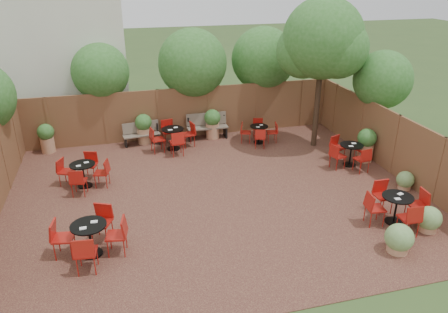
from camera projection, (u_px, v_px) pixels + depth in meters
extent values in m
plane|color=#354F23|center=(215.00, 195.00, 12.75)|extent=(80.00, 80.00, 0.00)
cube|color=#3C1B18|center=(215.00, 195.00, 12.75)|extent=(12.00, 10.00, 0.02)
cube|color=brown|center=(184.00, 113.00, 16.77)|extent=(12.00, 0.08, 2.00)
cube|color=brown|center=(395.00, 145.00, 13.75)|extent=(0.08, 10.00, 2.00)
cube|color=beige|center=(58.00, 28.00, 17.15)|extent=(5.00, 4.00, 8.00)
sphere|color=#2B611F|center=(100.00, 72.00, 16.02)|extent=(2.14, 2.14, 2.14)
sphere|color=#2B611F|center=(192.00, 63.00, 16.68)|extent=(2.69, 2.69, 2.69)
sphere|color=#2B611F|center=(263.00, 59.00, 17.57)|extent=(2.62, 2.62, 2.62)
sphere|color=#2B611F|center=(383.00, 80.00, 15.01)|extent=(2.05, 2.05, 2.05)
cylinder|color=black|center=(318.00, 92.00, 15.46)|extent=(0.23, 0.23, 4.18)
sphere|color=#2B611F|center=(323.00, 38.00, 14.70)|extent=(2.81, 2.81, 2.81)
sphere|color=#2B611F|center=(304.00, 51.00, 15.12)|extent=(1.97, 1.97, 1.97)
sphere|color=#2B611F|center=(338.00, 49.00, 14.56)|extent=(2.05, 2.05, 2.05)
cube|color=brown|center=(142.00, 135.00, 16.20)|extent=(1.42, 0.59, 0.05)
cube|color=brown|center=(141.00, 127.00, 16.26)|extent=(1.38, 0.28, 0.42)
cube|color=black|center=(125.00, 142.00, 16.14)|extent=(0.11, 0.42, 0.37)
cube|color=black|center=(158.00, 138.00, 16.43)|extent=(0.11, 0.42, 0.37)
cube|color=brown|center=(208.00, 127.00, 16.77)|extent=(1.60, 0.50, 0.05)
cube|color=brown|center=(206.00, 119.00, 16.85)|extent=(1.59, 0.14, 0.48)
cube|color=black|center=(190.00, 135.00, 16.70)|extent=(0.07, 0.48, 0.42)
cube|color=black|center=(225.00, 132.00, 17.04)|extent=(0.07, 0.48, 0.42)
cylinder|color=black|center=(393.00, 222.00, 11.36)|extent=(0.46, 0.46, 0.03)
cylinder|color=black|center=(396.00, 209.00, 11.20)|extent=(0.05, 0.05, 0.74)
cylinder|color=black|center=(398.00, 197.00, 11.05)|extent=(0.80, 0.80, 0.03)
cube|color=white|center=(400.00, 194.00, 11.15)|extent=(0.15, 0.11, 0.02)
cube|color=white|center=(398.00, 199.00, 10.91)|extent=(0.15, 0.11, 0.02)
cylinder|color=black|center=(85.00, 186.00, 13.24)|extent=(0.44, 0.44, 0.03)
cylinder|color=black|center=(84.00, 175.00, 13.09)|extent=(0.05, 0.05, 0.70)
cylinder|color=black|center=(82.00, 165.00, 12.94)|extent=(0.76, 0.76, 0.03)
cube|color=white|center=(86.00, 162.00, 13.04)|extent=(0.17, 0.14, 0.02)
cube|color=white|center=(78.00, 166.00, 12.81)|extent=(0.17, 0.14, 0.02)
cylinder|color=black|center=(259.00, 142.00, 16.53)|extent=(0.40, 0.40, 0.03)
cylinder|color=black|center=(259.00, 134.00, 16.40)|extent=(0.05, 0.05, 0.64)
cylinder|color=black|center=(259.00, 126.00, 16.27)|extent=(0.69, 0.69, 0.03)
cube|color=white|center=(261.00, 125.00, 16.35)|extent=(0.14, 0.12, 0.01)
cube|color=white|center=(258.00, 127.00, 16.14)|extent=(0.14, 0.12, 0.01)
cylinder|color=black|center=(93.00, 253.00, 10.09)|extent=(0.48, 0.48, 0.03)
cylinder|color=black|center=(90.00, 240.00, 9.93)|extent=(0.05, 0.05, 0.76)
cylinder|color=black|center=(88.00, 225.00, 9.77)|extent=(0.83, 0.83, 0.03)
cube|color=white|center=(94.00, 222.00, 9.87)|extent=(0.18, 0.15, 0.02)
cube|color=white|center=(83.00, 228.00, 9.62)|extent=(0.18, 0.15, 0.02)
cylinder|color=black|center=(174.00, 149.00, 15.94)|extent=(0.48, 0.48, 0.03)
cylinder|color=black|center=(173.00, 139.00, 15.79)|extent=(0.05, 0.05, 0.76)
cylinder|color=black|center=(173.00, 129.00, 15.63)|extent=(0.82, 0.82, 0.03)
cube|color=white|center=(176.00, 127.00, 15.73)|extent=(0.17, 0.13, 0.02)
cube|color=white|center=(170.00, 130.00, 15.48)|extent=(0.17, 0.13, 0.02)
cylinder|color=black|center=(349.00, 165.00, 14.65)|extent=(0.44, 0.44, 0.03)
cylinder|color=black|center=(350.00, 155.00, 14.50)|extent=(0.05, 0.05, 0.71)
cylinder|color=black|center=(352.00, 145.00, 14.35)|extent=(0.77, 0.77, 0.03)
cube|color=white|center=(354.00, 143.00, 14.45)|extent=(0.16, 0.13, 0.02)
cube|color=white|center=(351.00, 146.00, 14.21)|extent=(0.16, 0.13, 0.02)
cylinder|color=#AC7856|center=(144.00, 135.00, 16.39)|extent=(0.52, 0.52, 0.60)
sphere|color=#2B611F|center=(143.00, 122.00, 16.18)|extent=(0.63, 0.63, 0.63)
cylinder|color=#AC7856|center=(213.00, 130.00, 16.89)|extent=(0.53, 0.53, 0.61)
sphere|color=#2B611F|center=(212.00, 118.00, 16.67)|extent=(0.63, 0.63, 0.63)
cylinder|color=#AC7856|center=(48.00, 145.00, 15.58)|extent=(0.49, 0.49, 0.56)
sphere|color=#2B611F|center=(46.00, 132.00, 15.38)|extent=(0.59, 0.59, 0.59)
cylinder|color=#AC7856|center=(365.00, 152.00, 14.87)|extent=(0.53, 0.53, 0.61)
sphere|color=#2B611F|center=(367.00, 138.00, 14.65)|extent=(0.64, 0.64, 0.64)
cylinder|color=#AC7856|center=(427.00, 227.00, 10.97)|extent=(0.46, 0.46, 0.21)
sphere|color=#648C48|center=(429.00, 218.00, 10.86)|extent=(0.62, 0.62, 0.62)
cylinder|color=#AC7856|center=(397.00, 247.00, 10.15)|extent=(0.49, 0.49, 0.22)
sphere|color=#648C48|center=(399.00, 238.00, 10.04)|extent=(0.67, 0.67, 0.67)
cylinder|color=#AC7856|center=(404.00, 186.00, 13.06)|extent=(0.38, 0.38, 0.17)
sphere|color=#648C48|center=(405.00, 180.00, 12.97)|extent=(0.52, 0.52, 0.52)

